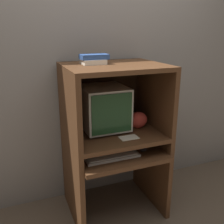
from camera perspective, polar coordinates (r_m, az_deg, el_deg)
wall_back at (r=2.54m, az=-2.92°, el=9.81°), size 6.00×0.06×2.60m
desk_base at (r=2.45m, az=0.83°, el=-13.16°), size 0.82×0.72×0.64m
desk_monitor_shelf at (r=2.32m, az=0.46°, el=-4.98°), size 0.82×0.68×0.14m
hutch_upper at (r=2.22m, az=0.19°, el=5.27°), size 0.82×0.68×0.58m
crt_monitor at (r=2.29m, az=-1.83°, el=0.95°), size 0.38×0.41×0.39m
keyboard at (r=2.16m, az=0.07°, el=-9.64°), size 0.45×0.14×0.03m
mouse at (r=2.29m, az=6.83°, el=-8.10°), size 0.07×0.05×0.03m
snack_bag at (r=2.37m, az=5.60°, el=-1.73°), size 0.18×0.14×0.15m
book_stack at (r=2.17m, az=-4.01°, el=11.40°), size 0.22×0.16×0.08m
paper_card at (r=2.18m, az=3.69°, el=-5.58°), size 0.15×0.10×0.00m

